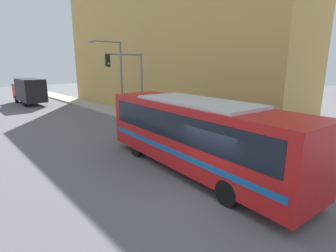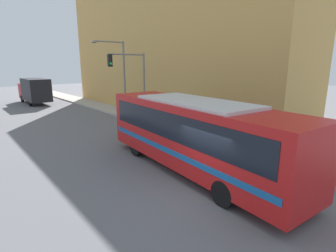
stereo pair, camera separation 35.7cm
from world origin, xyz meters
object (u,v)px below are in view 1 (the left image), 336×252
at_px(delivery_truck, 29,90).
at_px(fire_hydrant, 228,137).
at_px(parking_meter, 153,112).
at_px(city_bus, 195,131).
at_px(traffic_light_pole, 130,75).
at_px(street_lamp, 117,71).
at_px(pedestrian_near_corner, 201,118).

bearing_deg(delivery_truck, fire_hydrant, -80.73).
bearing_deg(parking_meter, fire_hydrant, -90.00).
bearing_deg(parking_meter, delivery_truck, 102.73).
height_order(city_bus, traffic_light_pole, traffic_light_pole).
bearing_deg(delivery_truck, traffic_light_pole, -79.15).
height_order(delivery_truck, traffic_light_pole, traffic_light_pole).
bearing_deg(street_lamp, fire_hydrant, -88.98).
xyz_separation_m(fire_hydrant, traffic_light_pole, (-0.95, 8.83, 3.36)).
xyz_separation_m(city_bus, pedestrian_near_corner, (5.40, 4.49, -0.84)).
distance_m(city_bus, pedestrian_near_corner, 7.07).
height_order(delivery_truck, parking_meter, delivery_truck).
distance_m(traffic_light_pole, pedestrian_near_corner, 6.63).
distance_m(traffic_light_pole, street_lamp, 3.40).
bearing_deg(city_bus, delivery_truck, 94.96).
height_order(fire_hydrant, parking_meter, parking_meter).
height_order(delivery_truck, pedestrian_near_corner, delivery_truck).
bearing_deg(fire_hydrant, street_lamp, 91.02).
distance_m(city_bus, parking_meter, 9.47).
relative_size(fire_hydrant, street_lamp, 0.12).
distance_m(traffic_light_pole, parking_meter, 3.38).
xyz_separation_m(parking_meter, street_lamp, (-0.22, 4.89, 3.09)).
distance_m(delivery_truck, pedestrian_near_corner, 23.46).
distance_m(fire_hydrant, parking_meter, 7.26).
distance_m(fire_hydrant, street_lamp, 12.67).
xyz_separation_m(delivery_truck, traffic_light_pole, (3.30, -17.23, 2.23)).
bearing_deg(street_lamp, parking_meter, -87.47).
bearing_deg(delivery_truck, pedestrian_near_corner, -76.46).
xyz_separation_m(fire_hydrant, parking_meter, (-0.00, 7.24, 0.53)).
distance_m(parking_meter, street_lamp, 5.79).
bearing_deg(fire_hydrant, pedestrian_near_corner, 69.22).
relative_size(traffic_light_pole, parking_meter, 4.04).
distance_m(city_bus, fire_hydrant, 4.54).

